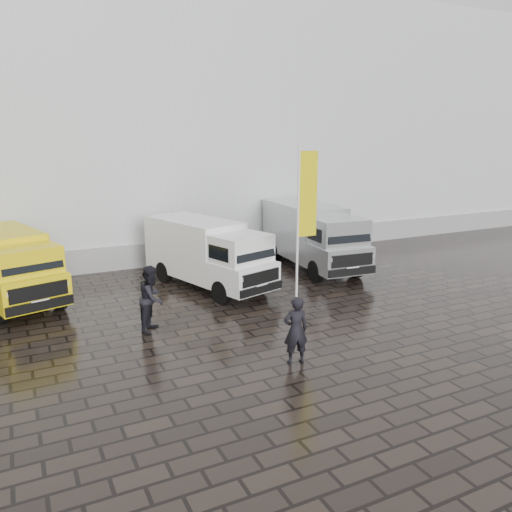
{
  "coord_description": "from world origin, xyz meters",
  "views": [
    {
      "loc": [
        -7.98,
        -12.5,
        5.37
      ],
      "look_at": [
        -0.77,
        2.2,
        1.45
      ],
      "focal_mm": 35.0,
      "sensor_mm": 36.0,
      "label": 1
    }
  ],
  "objects_px": {
    "van_yellow": "(10,269)",
    "van_silver": "(313,237)",
    "person_tent": "(152,298)",
    "van_white": "(208,255)",
    "person_front": "(296,330)",
    "wheelie_bin": "(349,236)",
    "flagpole": "(303,222)"
  },
  "relations": [
    {
      "from": "van_yellow",
      "to": "van_silver",
      "type": "xyz_separation_m",
      "value": [
        11.36,
        -0.44,
        0.12
      ]
    },
    {
      "from": "van_yellow",
      "to": "person_tent",
      "type": "xyz_separation_m",
      "value": [
        3.54,
        -4.32,
        -0.24
      ]
    },
    {
      "from": "van_white",
      "to": "person_front",
      "type": "bearing_deg",
      "value": -109.64
    },
    {
      "from": "van_yellow",
      "to": "van_silver",
      "type": "height_order",
      "value": "van_silver"
    },
    {
      "from": "van_yellow",
      "to": "wheelie_bin",
      "type": "bearing_deg",
      "value": -7.65
    },
    {
      "from": "van_silver",
      "to": "van_yellow",
      "type": "bearing_deg",
      "value": -177.92
    },
    {
      "from": "wheelie_bin",
      "to": "person_tent",
      "type": "bearing_deg",
      "value": -134.28
    },
    {
      "from": "van_white",
      "to": "person_front",
      "type": "height_order",
      "value": "van_white"
    },
    {
      "from": "van_silver",
      "to": "flagpole",
      "type": "height_order",
      "value": "flagpole"
    },
    {
      "from": "van_silver",
      "to": "person_tent",
      "type": "xyz_separation_m",
      "value": [
        -7.82,
        -3.88,
        -0.36
      ]
    },
    {
      "from": "person_front",
      "to": "van_white",
      "type": "bearing_deg",
      "value": -82.66
    },
    {
      "from": "van_yellow",
      "to": "wheelie_bin",
      "type": "relative_size",
      "value": 4.59
    },
    {
      "from": "van_yellow",
      "to": "person_front",
      "type": "bearing_deg",
      "value": -68.44
    },
    {
      "from": "wheelie_bin",
      "to": "person_tent",
      "type": "height_order",
      "value": "person_tent"
    },
    {
      "from": "person_tent",
      "to": "flagpole",
      "type": "bearing_deg",
      "value": -67.05
    },
    {
      "from": "van_white",
      "to": "flagpole",
      "type": "height_order",
      "value": "flagpole"
    },
    {
      "from": "person_tent",
      "to": "van_yellow",
      "type": "bearing_deg",
      "value": 73.94
    },
    {
      "from": "person_tent",
      "to": "van_silver",
      "type": "bearing_deg",
      "value": -28.97
    },
    {
      "from": "wheelie_bin",
      "to": "person_front",
      "type": "height_order",
      "value": "person_front"
    },
    {
      "from": "person_front",
      "to": "person_tent",
      "type": "xyz_separation_m",
      "value": [
        -2.55,
        3.65,
        0.1
      ]
    },
    {
      "from": "wheelie_bin",
      "to": "person_tent",
      "type": "relative_size",
      "value": 0.59
    },
    {
      "from": "wheelie_bin",
      "to": "person_front",
      "type": "distance_m",
      "value": 13.61
    },
    {
      "from": "van_silver",
      "to": "person_tent",
      "type": "distance_m",
      "value": 8.74
    },
    {
      "from": "flagpole",
      "to": "wheelie_bin",
      "type": "bearing_deg",
      "value": 45.66
    },
    {
      "from": "van_yellow",
      "to": "person_tent",
      "type": "bearing_deg",
      "value": -66.48
    },
    {
      "from": "van_white",
      "to": "person_tent",
      "type": "distance_m",
      "value": 4.34
    },
    {
      "from": "van_yellow",
      "to": "van_silver",
      "type": "distance_m",
      "value": 11.37
    },
    {
      "from": "van_white",
      "to": "person_tent",
      "type": "height_order",
      "value": "van_white"
    },
    {
      "from": "wheelie_bin",
      "to": "person_front",
      "type": "relative_size",
      "value": 0.66
    },
    {
      "from": "flagpole",
      "to": "wheelie_bin",
      "type": "relative_size",
      "value": 4.66
    },
    {
      "from": "van_yellow",
      "to": "flagpole",
      "type": "bearing_deg",
      "value": -49.22
    },
    {
      "from": "van_white",
      "to": "flagpole",
      "type": "relative_size",
      "value": 1.07
    }
  ]
}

